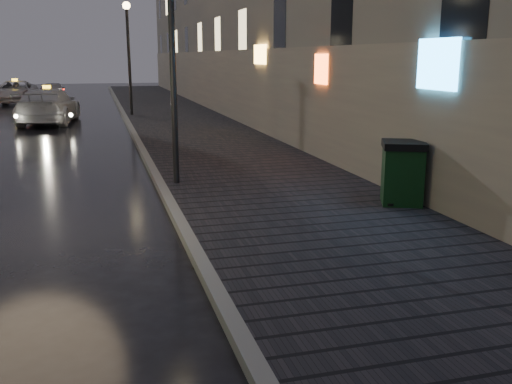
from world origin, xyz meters
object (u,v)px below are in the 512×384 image
at_px(lamp_far, 128,44).
at_px(taxi_far, 16,92).
at_px(trash_bin, 403,172).
at_px(lamp_near, 172,30).
at_px(car_far, 53,91).
at_px(taxi_mid, 48,106).

height_order(lamp_far, taxi_far, lamp_far).
bearing_deg(trash_bin, taxi_far, 132.60).
height_order(lamp_near, trash_bin, lamp_near).
bearing_deg(taxi_far, lamp_far, -58.05).
bearing_deg(lamp_near, car_far, 98.90).
bearing_deg(lamp_far, taxi_mid, -157.62).
bearing_deg(lamp_near, taxi_mid, 104.41).
bearing_deg(lamp_far, lamp_near, -90.00).
xyz_separation_m(lamp_near, trash_bin, (3.95, -3.04, -2.72)).
bearing_deg(trash_bin, lamp_near, 165.77).
xyz_separation_m(taxi_mid, car_far, (-0.67, 13.54, -0.12)).
relative_size(trash_bin, taxi_far, 0.24).
distance_m(lamp_near, taxi_far, 28.00).
distance_m(lamp_near, car_far, 28.49).
relative_size(lamp_far, trash_bin, 4.35).
distance_m(lamp_near, lamp_far, 16.00).
bearing_deg(lamp_near, lamp_far, 90.00).
bearing_deg(car_far, trash_bin, 100.62).
distance_m(lamp_near, trash_bin, 5.68).
bearing_deg(taxi_mid, lamp_near, 111.07).
distance_m(taxi_far, car_far, 2.37).
height_order(lamp_far, trash_bin, lamp_far).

